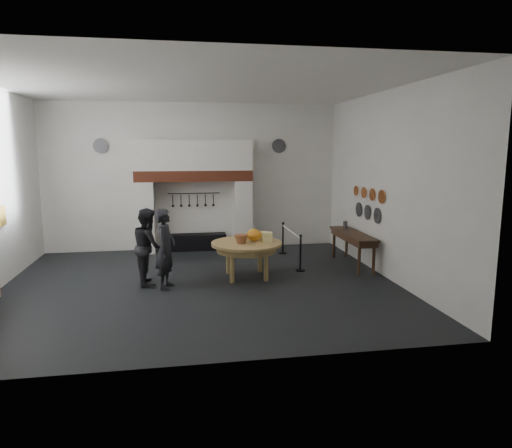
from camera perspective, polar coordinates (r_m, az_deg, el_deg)
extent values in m
cube|color=black|center=(10.77, -6.83, -7.51)|extent=(9.00, 8.00, 0.02)
cube|color=silver|center=(10.40, -7.33, 16.96)|extent=(9.00, 8.00, 0.02)
cube|color=white|center=(14.33, -7.83, 5.84)|extent=(9.00, 0.02, 4.50)
cube|color=white|center=(6.37, -5.38, 1.50)|extent=(9.00, 0.02, 4.50)
cube|color=white|center=(11.46, 16.09, 4.69)|extent=(0.02, 8.00, 4.50)
cube|color=silver|center=(14.13, -13.66, 0.82)|extent=(0.55, 0.70, 2.15)
cube|color=silver|center=(14.23, -1.73, 1.14)|extent=(0.55, 0.70, 2.15)
cube|color=#9E442B|center=(13.98, -7.78, 6.00)|extent=(3.50, 0.72, 0.32)
cube|color=silver|center=(13.95, -7.84, 8.50)|extent=(3.50, 0.70, 0.90)
cube|color=black|center=(14.31, -7.61, -2.24)|extent=(1.90, 0.45, 0.50)
cylinder|color=black|center=(14.29, -7.77, 3.82)|extent=(1.60, 0.02, 0.02)
cube|color=gold|center=(11.89, -29.16, 0.86)|extent=(0.05, 0.34, 0.44)
cylinder|color=tan|center=(11.09, -1.19, -2.46)|extent=(2.09, 2.09, 0.07)
ellipsoid|color=orange|center=(11.18, -0.26, -1.37)|extent=(0.36, 0.36, 0.31)
cube|color=#EDE18D|center=(11.09, 1.40, -1.64)|extent=(0.22, 0.22, 0.24)
cube|color=#FFE698|center=(11.38, 1.01, -1.46)|extent=(0.18, 0.18, 0.20)
cone|color=#935736|center=(10.89, -1.86, -1.90)|extent=(0.39, 0.39, 0.22)
ellipsoid|color=#A17339|center=(11.40, -1.95, -1.63)|extent=(0.31, 0.18, 0.13)
imported|color=black|center=(10.43, -11.24, -3.04)|extent=(0.58, 0.75, 1.81)
imported|color=black|center=(10.84, -13.30, -2.73)|extent=(0.80, 0.96, 1.78)
cube|color=#3D2316|center=(12.45, 12.03, -1.22)|extent=(0.55, 2.20, 0.06)
cylinder|color=#4E4E53|center=(12.97, 11.08, -0.13)|extent=(0.12, 0.12, 0.22)
cylinder|color=#C6662D|center=(11.65, 15.42, 3.31)|extent=(0.03, 0.34, 0.34)
cylinder|color=#C6662D|center=(12.15, 14.33, 3.59)|extent=(0.03, 0.32, 0.32)
cylinder|color=#C6662D|center=(12.65, 13.32, 3.85)|extent=(0.03, 0.30, 0.30)
cylinder|color=#C6662D|center=(13.16, 12.39, 4.09)|extent=(0.03, 0.28, 0.28)
cylinder|color=#4C4C51|center=(11.89, 14.91, 1.02)|extent=(0.03, 0.40, 0.40)
cylinder|color=#4C4C51|center=(12.44, 13.77, 1.42)|extent=(0.03, 0.40, 0.40)
cylinder|color=#4C4C51|center=(12.98, 12.72, 1.79)|extent=(0.03, 0.40, 0.40)
cylinder|color=#4C4C51|center=(14.43, -18.83, 9.23)|extent=(0.44, 0.03, 0.44)
cylinder|color=#4C4C51|center=(14.60, 2.89, 9.71)|extent=(0.44, 0.03, 0.44)
cylinder|color=black|center=(11.80, 5.58, -3.72)|extent=(0.05, 0.05, 0.90)
cylinder|color=black|center=(13.69, 3.39, -1.85)|extent=(0.05, 0.05, 0.90)
cylinder|color=white|center=(12.66, 4.42, -0.95)|extent=(0.04, 2.00, 0.04)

